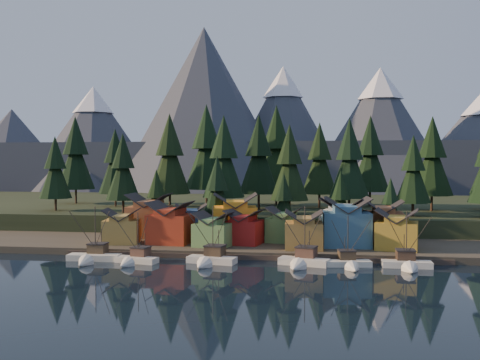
# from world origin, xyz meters

# --- Properties ---
(ground) EXTENTS (500.00, 500.00, 0.00)m
(ground) POSITION_xyz_m (0.00, 0.00, 0.00)
(ground) COLOR black
(ground) RESTS_ON ground
(shore_strip) EXTENTS (400.00, 50.00, 1.50)m
(shore_strip) POSITION_xyz_m (0.00, 40.00, 0.75)
(shore_strip) COLOR #393429
(shore_strip) RESTS_ON ground
(hillside) EXTENTS (420.00, 100.00, 6.00)m
(hillside) POSITION_xyz_m (0.00, 90.00, 3.00)
(hillside) COLOR black
(hillside) RESTS_ON ground
(dock) EXTENTS (80.00, 4.00, 1.00)m
(dock) POSITION_xyz_m (0.00, 16.50, 0.50)
(dock) COLOR #463A32
(dock) RESTS_ON ground
(mountain_ridge) EXTENTS (560.00, 190.00, 90.00)m
(mountain_ridge) POSITION_xyz_m (-4.20, 213.59, 26.06)
(mountain_ridge) COLOR #434956
(mountain_ridge) RESTS_ON ground
(boat_0) EXTENTS (11.10, 12.04, 12.28)m
(boat_0) POSITION_xyz_m (-31.94, 8.50, 2.28)
(boat_0) COLOR beige
(boat_0) RESTS_ON ground
(boat_1) EXTENTS (9.15, 9.72, 11.19)m
(boat_1) POSITION_xyz_m (-22.67, 7.60, 2.23)
(boat_1) COLOR silver
(boat_1) RESTS_ON ground
(boat_2) EXTENTS (10.46, 11.09, 12.67)m
(boat_2) POSITION_xyz_m (-7.70, 9.07, 2.51)
(boat_2) COLOR silver
(boat_2) RESTS_ON ground
(boat_4) EXTENTS (10.50, 11.17, 12.86)m
(boat_4) POSITION_xyz_m (10.43, 9.83, 2.57)
(boat_4) COLOR silver
(boat_4) RESTS_ON ground
(boat_5) EXTENTS (9.21, 9.79, 10.88)m
(boat_5) POSITION_xyz_m (19.42, 9.83, 2.12)
(boat_5) COLOR silver
(boat_5) RESTS_ON ground
(boat_6) EXTENTS (9.54, 10.38, 11.94)m
(boat_6) POSITION_xyz_m (30.27, 10.26, 2.36)
(boat_6) COLOR white
(boat_6) RESTS_ON ground
(house_front_0) EXTENTS (8.97, 8.62, 7.86)m
(house_front_0) POSITION_xyz_m (-31.06, 23.10, 5.63)
(house_front_0) COLOR #A9873C
(house_front_0) RESTS_ON shore_strip
(house_front_1) EXTENTS (9.97, 9.63, 9.56)m
(house_front_1) POSITION_xyz_m (-20.04, 24.75, 6.52)
(house_front_1) COLOR #A22F19
(house_front_1) RESTS_ON shore_strip
(house_front_2) EXTENTS (8.93, 8.98, 7.51)m
(house_front_2) POSITION_xyz_m (-9.50, 22.12, 5.45)
(house_front_2) COLOR #598849
(house_front_2) RESTS_ON shore_strip
(house_front_3) EXTENTS (8.95, 8.68, 7.75)m
(house_front_3) POSITION_xyz_m (-3.23, 26.01, 5.57)
(house_front_3) COLOR maroon
(house_front_3) RESTS_ON shore_strip
(house_front_4) EXTENTS (8.24, 8.86, 8.17)m
(house_front_4) POSITION_xyz_m (10.45, 21.65, 5.79)
(house_front_4) COLOR olive
(house_front_4) RESTS_ON shore_strip
(house_front_5) EXTENTS (10.83, 9.95, 10.81)m
(house_front_5) POSITION_xyz_m (19.63, 26.20, 7.18)
(house_front_5) COLOR #366181
(house_front_5) RESTS_ON shore_strip
(house_front_6) EXTENTS (10.02, 9.65, 8.58)m
(house_front_6) POSITION_xyz_m (30.07, 23.19, 6.01)
(house_front_6) COLOR olive
(house_front_6) RESTS_ON shore_strip
(house_back_0) EXTENTS (10.03, 9.65, 10.71)m
(house_back_0) POSITION_xyz_m (-28.13, 34.28, 7.12)
(house_back_0) COLOR brown
(house_back_0) RESTS_ON shore_strip
(house_back_1) EXTENTS (9.12, 9.19, 8.48)m
(house_back_1) POSITION_xyz_m (-16.82, 31.67, 5.95)
(house_back_1) COLOR #385984
(house_back_1) RESTS_ON shore_strip
(house_back_2) EXTENTS (11.82, 11.12, 11.02)m
(house_back_2) POSITION_xyz_m (-6.42, 33.95, 7.29)
(house_back_2) COLOR orange
(house_back_2) RESTS_ON shore_strip
(house_back_3) EXTENTS (9.08, 8.35, 8.16)m
(house_back_3) POSITION_xyz_m (5.89, 30.36, 5.79)
(house_back_3) COLOR #507C43
(house_back_3) RESTS_ON shore_strip
(house_back_4) EXTENTS (11.21, 10.92, 10.33)m
(house_back_4) POSITION_xyz_m (19.20, 31.88, 6.92)
(house_back_4) COLOR white
(house_back_4) RESTS_ON shore_strip
(house_back_5) EXTENTS (9.32, 9.43, 9.84)m
(house_back_5) POSITION_xyz_m (28.37, 32.21, 6.67)
(house_back_5) COLOR #925733
(house_back_5) RESTS_ON shore_strip
(tree_hill_0) EXTENTS (9.30, 9.30, 21.67)m
(tree_hill_0) POSITION_xyz_m (-62.00, 52.00, 17.84)
(tree_hill_0) COLOR #332319
(tree_hill_0) RESTS_ON hillside
(tree_hill_1) EXTENTS (10.59, 10.59, 24.68)m
(tree_hill_1) POSITION_xyz_m (-50.00, 68.00, 19.49)
(tree_hill_1) COLOR #332319
(tree_hill_1) RESTS_ON hillside
(tree_hill_2) EXTENTS (9.48, 9.48, 22.07)m
(tree_hill_2) POSITION_xyz_m (-40.00, 48.00, 18.06)
(tree_hill_2) COLOR #332319
(tree_hill_2) RESTS_ON hillside
(tree_hill_3) EXTENTS (12.24, 12.24, 28.51)m
(tree_hill_3) POSITION_xyz_m (-30.00, 60.00, 21.59)
(tree_hill_3) COLOR #332319
(tree_hill_3) RESTS_ON hillside
(tree_hill_4) EXTENTS (14.04, 14.04, 32.72)m
(tree_hill_4) POSITION_xyz_m (-22.00, 75.00, 23.89)
(tree_hill_4) COLOR #332319
(tree_hill_4) RESTS_ON hillside
(tree_hill_5) EXTENTS (11.57, 11.57, 26.94)m
(tree_hill_5) POSITION_xyz_m (-12.00, 50.00, 20.73)
(tree_hill_5) COLOR #332319
(tree_hill_5) RESTS_ON hillside
(tree_hill_6) EXTENTS (12.16, 12.16, 28.32)m
(tree_hill_6) POSITION_xyz_m (-4.00, 65.00, 21.48)
(tree_hill_6) COLOR #332319
(tree_hill_6) RESTS_ON hillside
(tree_hill_7) EXTENTS (10.38, 10.38, 24.17)m
(tree_hill_7) POSITION_xyz_m (6.00, 48.00, 19.21)
(tree_hill_7) COLOR #332319
(tree_hill_7) RESTS_ON hillside
(tree_hill_8) EXTENTS (11.30, 11.30, 26.33)m
(tree_hill_8) POSITION_xyz_m (14.00, 72.00, 20.39)
(tree_hill_8) COLOR #332319
(tree_hill_8) RESTS_ON hillside
(tree_hill_9) EXTENTS (11.24, 11.24, 26.18)m
(tree_hill_9) POSITION_xyz_m (22.00, 55.00, 20.31)
(tree_hill_9) COLOR #332319
(tree_hill_9) RESTS_ON hillside
(tree_hill_10) EXTENTS (12.42, 12.42, 28.93)m
(tree_hill_10) POSITION_xyz_m (30.00, 80.00, 21.82)
(tree_hill_10) COLOR #332319
(tree_hill_10) RESTS_ON hillside
(tree_hill_11) EXTENTS (9.09, 9.09, 21.17)m
(tree_hill_11) POSITION_xyz_m (38.00, 50.00, 17.57)
(tree_hill_11) COLOR #332319
(tree_hill_11) RESTS_ON hillside
(tree_hill_12) EXTENTS (11.74, 11.74, 27.35)m
(tree_hill_12) POSITION_xyz_m (46.00, 66.00, 20.95)
(tree_hill_12) COLOR #332319
(tree_hill_12) RESTS_ON hillside
(tree_hill_15) EXTENTS (14.09, 14.09, 32.82)m
(tree_hill_15) POSITION_xyz_m (0.00, 82.00, 23.95)
(tree_hill_15) COLOR #332319
(tree_hill_15) RESTS_ON hillside
(tree_hill_16) EXTENTS (12.72, 12.72, 29.62)m
(tree_hill_16) POSITION_xyz_m (-68.00, 78.00, 22.20)
(tree_hill_16) COLOR #332319
(tree_hill_16) RESTS_ON hillside
(tree_shore_0) EXTENTS (7.20, 7.20, 16.76)m
(tree_shore_0) POSITION_xyz_m (-28.00, 40.00, 10.65)
(tree_shore_0) COLOR #332319
(tree_shore_0) RESTS_ON shore_strip
(tree_shore_1) EXTENTS (8.69, 8.69, 20.23)m
(tree_shore_1) POSITION_xyz_m (-12.00, 40.00, 12.56)
(tree_shore_1) COLOR #332319
(tree_shore_1) RESTS_ON shore_strip
(tree_shore_2) EXTENTS (6.86, 6.86, 15.98)m
(tree_shore_2) POSITION_xyz_m (5.00, 40.00, 10.23)
(tree_shore_2) COLOR #332319
(tree_shore_2) RESTS_ON shore_strip
(tree_shore_3) EXTENTS (7.14, 7.14, 16.64)m
(tree_shore_3) POSITION_xyz_m (19.00, 40.00, 10.59)
(tree_shore_3) COLOR #332319
(tree_shore_3) RESTS_ON shore_strip
(tree_shore_4) EXTENTS (6.38, 6.38, 14.86)m
(tree_shore_4) POSITION_xyz_m (31.00, 40.00, 9.61)
(tree_shore_4) COLOR #332319
(tree_shore_4) RESTS_ON shore_strip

